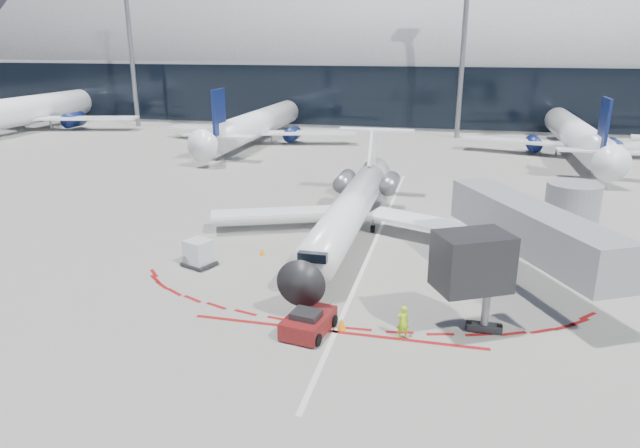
% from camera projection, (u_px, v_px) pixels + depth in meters
% --- Properties ---
extents(ground, '(260.00, 260.00, 0.00)m').
position_uv_depth(ground, '(372.00, 249.00, 37.30)').
color(ground, slate).
rests_on(ground, ground).
extents(apron_centerline, '(0.25, 40.00, 0.01)m').
position_uv_depth(apron_centerline, '(376.00, 239.00, 39.15)').
color(apron_centerline, silver).
rests_on(apron_centerline, ground).
extents(apron_stop_bar, '(14.00, 0.25, 0.01)m').
position_uv_depth(apron_stop_bar, '(335.00, 332.00, 26.64)').
color(apron_stop_bar, maroon).
rests_on(apron_stop_bar, ground).
extents(terminal_building, '(150.00, 24.15, 24.00)m').
position_uv_depth(terminal_building, '(431.00, 70.00, 94.90)').
color(terminal_building, '#96999B').
rests_on(terminal_building, ground).
extents(jet_bridge, '(10.03, 15.20, 4.90)m').
position_uv_depth(jet_bridge, '(541.00, 231.00, 31.43)').
color(jet_bridge, gray).
rests_on(jet_bridge, ground).
extents(light_mast_west, '(0.70, 0.70, 25.00)m').
position_uv_depth(light_mast_west, '(131.00, 45.00, 87.90)').
color(light_mast_west, gray).
rests_on(light_mast_west, ground).
extents(light_mast_centre, '(0.70, 0.70, 25.00)m').
position_uv_depth(light_mast_centre, '(463.00, 45.00, 76.86)').
color(light_mast_centre, gray).
rests_on(light_mast_centre, ground).
extents(regional_jet, '(20.50, 25.27, 6.33)m').
position_uv_depth(regional_jet, '(352.00, 207.00, 39.10)').
color(regional_jet, white).
rests_on(regional_jet, ground).
extents(pushback_tug, '(2.35, 4.66, 1.19)m').
position_uv_depth(pushback_tug, '(308.00, 322.00, 26.45)').
color(pushback_tug, '#56130C').
rests_on(pushback_tug, ground).
extents(ramp_worker, '(0.69, 0.58, 1.61)m').
position_uv_depth(ramp_worker, '(403.00, 322.00, 25.86)').
color(ramp_worker, '#AEE117').
rests_on(ramp_worker, ground).
extents(uld_container, '(2.19, 2.04, 1.65)m').
position_uv_depth(uld_container, '(199.00, 253.00, 34.23)').
color(uld_container, black).
rests_on(uld_container, ground).
extents(safety_cone_left, '(0.34, 0.34, 0.47)m').
position_uv_depth(safety_cone_left, '(262.00, 252.00, 36.19)').
color(safety_cone_left, orange).
rests_on(safety_cone_left, ground).
extents(safety_cone_right, '(0.41, 0.41, 0.57)m').
position_uv_depth(safety_cone_right, '(342.00, 324.00, 26.78)').
color(safety_cone_right, orange).
rests_on(safety_cone_right, ground).
extents(bg_airliner_0, '(37.52, 39.72, 12.14)m').
position_uv_depth(bg_airliner_0, '(37.00, 89.00, 87.82)').
color(bg_airliner_0, white).
rests_on(bg_airliner_0, ground).
extents(bg_airliner_1, '(30.92, 32.74, 10.00)m').
position_uv_depth(bg_airliner_1, '(258.00, 105.00, 75.79)').
color(bg_airliner_1, white).
rests_on(bg_airliner_1, ground).
extents(bg_airliner_2, '(30.52, 32.31, 9.87)m').
position_uv_depth(bg_airliner_2, '(578.00, 113.00, 66.84)').
color(bg_airliner_2, white).
rests_on(bg_airliner_2, ground).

